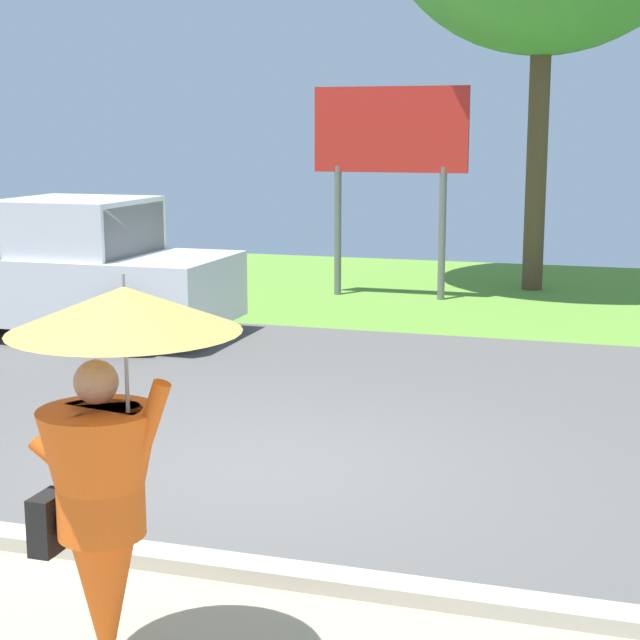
% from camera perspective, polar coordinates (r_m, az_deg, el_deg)
% --- Properties ---
extents(ground_plane, '(40.00, 22.00, 0.20)m').
position_cam_1_polar(ground_plane, '(11.33, 1.91, -3.92)').
color(ground_plane, '#565451').
extents(monk_pedestrian, '(1.14, 1.13, 2.13)m').
position_cam_1_polar(monk_pedestrian, '(5.17, -11.82, -8.14)').
color(monk_pedestrian, '#E55B19').
rests_on(monk_pedestrian, ground_plane).
extents(pickup_truck, '(5.20, 2.28, 1.88)m').
position_cam_1_polar(pickup_truck, '(14.59, -15.03, 2.69)').
color(pickup_truck, silver).
rests_on(pickup_truck, ground_plane).
extents(roadside_billboard, '(2.60, 0.12, 3.50)m').
position_cam_1_polar(roadside_billboard, '(17.05, 3.97, 9.78)').
color(roadside_billboard, slate).
rests_on(roadside_billboard, ground_plane).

